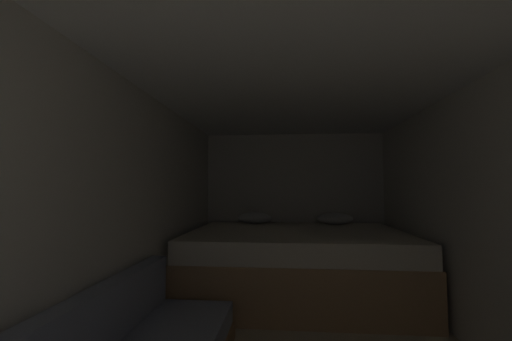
# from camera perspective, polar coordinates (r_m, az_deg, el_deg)

# --- Properties ---
(wall_back) EXTENTS (2.66, 0.05, 2.03)m
(wall_back) POSITION_cam_1_polar(r_m,az_deg,el_deg) (4.71, 6.80, -5.84)
(wall_back) COLOR silver
(wall_back) RESTS_ON ground
(wall_left) EXTENTS (0.05, 5.00, 2.03)m
(wall_left) POSITION_cam_1_polar(r_m,az_deg,el_deg) (2.49, -23.26, -7.93)
(wall_left) COLOR silver
(wall_left) RESTS_ON ground
(wall_right) EXTENTS (0.05, 5.00, 2.03)m
(wall_right) POSITION_cam_1_polar(r_m,az_deg,el_deg) (2.62, 38.68, -7.24)
(wall_right) COLOR silver
(wall_right) RESTS_ON ground
(ceiling_slab) EXTENTS (2.66, 5.00, 0.05)m
(ceiling_slab) POSITION_cam_1_polar(r_m,az_deg,el_deg) (2.34, 8.38, 17.50)
(ceiling_slab) COLOR white
(ceiling_slab) RESTS_ON wall_left
(bed) EXTENTS (2.44, 1.80, 0.90)m
(bed) POSITION_cam_1_polar(r_m,az_deg,el_deg) (3.84, 7.27, -16.08)
(bed) COLOR tan
(bed) RESTS_ON ground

